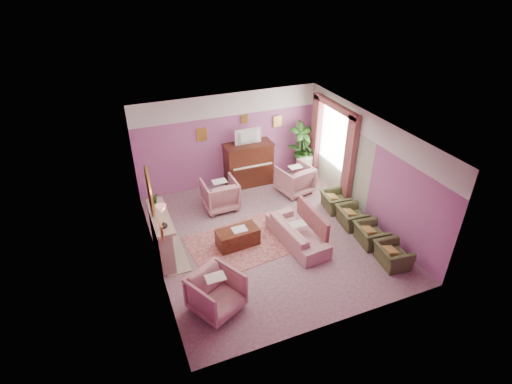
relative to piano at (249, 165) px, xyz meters
name	(u,v)px	position (x,y,z in m)	size (l,w,h in m)	color
floor	(269,236)	(-0.50, -2.68, -0.65)	(5.50, 6.00, 0.01)	gray
ceiling	(271,132)	(-0.50, -2.68, 2.15)	(5.50, 6.00, 0.01)	white
wall_back	(229,140)	(-0.50, 0.32, 0.75)	(5.50, 0.02, 2.80)	#844A8B
wall_front	(339,269)	(-0.50, -5.68, 0.75)	(5.50, 0.02, 2.80)	#844A8B
wall_left	(151,213)	(-3.25, -2.68, 0.75)	(0.02, 6.00, 2.80)	#844A8B
wall_right	(368,168)	(2.25, -2.68, 0.75)	(0.02, 6.00, 2.80)	#844A8B
picture_rail_band	(227,105)	(-0.50, 0.31, 1.82)	(5.50, 0.01, 0.65)	silver
stripe_panel	(338,158)	(2.23, -1.38, 0.42)	(0.01, 3.00, 2.15)	#AAB599
fireplace_surround	(162,238)	(-3.09, -2.48, -0.10)	(0.30, 1.40, 1.10)	tan
fireplace_inset	(167,242)	(-2.99, -2.48, -0.25)	(0.18, 0.72, 0.68)	black
fire_ember	(169,247)	(-2.95, -2.48, -0.43)	(0.06, 0.54, 0.10)	orange
mantel_shelf	(160,217)	(-3.06, -2.48, 0.47)	(0.40, 1.55, 0.07)	tan
hearth	(173,254)	(-2.89, -2.48, -0.64)	(0.55, 1.50, 0.02)	tan
mirror_frame	(149,192)	(-3.20, -2.48, 1.15)	(0.04, 0.72, 1.20)	gold
mirror_glass	(150,191)	(-3.17, -2.48, 1.15)	(0.01, 0.60, 1.06)	silver
sconce_shade	(161,209)	(-3.12, -3.53, 1.33)	(0.20, 0.20, 0.16)	#DF796F
piano	(249,165)	(0.00, 0.00, 0.00)	(1.40, 0.60, 1.30)	#401B10
piano_keyshelf	(253,168)	(0.00, -0.35, 0.07)	(1.30, 0.12, 0.06)	#401B10
piano_keys	(253,166)	(0.00, -0.35, 0.11)	(1.20, 0.08, 0.02)	white
piano_top	(248,145)	(0.00, 0.00, 0.66)	(1.45, 0.65, 0.04)	#401B10
television	(249,136)	(0.00, -0.05, 0.95)	(0.80, 0.12, 0.48)	black
print_back_left	(202,135)	(-1.30, 0.28, 1.07)	(0.30, 0.03, 0.38)	gold
print_back_right	(277,121)	(1.05, 0.28, 1.13)	(0.26, 0.03, 0.34)	gold
print_back_mid	(245,119)	(0.00, 0.28, 1.35)	(0.22, 0.03, 0.26)	gold
print_left_wall	(162,231)	(-3.21, -3.88, 1.07)	(0.03, 0.28, 0.36)	gold
window_blind	(335,135)	(2.20, -1.13, 1.05)	(0.03, 1.40, 1.80)	beige
curtain_left	(349,162)	(2.12, -2.05, 0.65)	(0.16, 0.34, 2.60)	brown
curtain_right	(315,137)	(2.12, -0.21, 0.65)	(0.16, 0.34, 2.60)	brown
pelmet	(336,106)	(2.12, -1.13, 1.91)	(0.16, 2.20, 0.16)	brown
mantel_plant	(155,198)	(-3.05, -1.93, 0.64)	(0.16, 0.16, 0.28)	#1F4A15
mantel_vase	(164,225)	(-3.05, -2.98, 0.58)	(0.16, 0.16, 0.16)	silver
area_rug	(242,243)	(-1.24, -2.72, -0.64)	(2.50, 1.80, 0.01)	#A35C57
coffee_table	(238,237)	(-1.34, -2.72, -0.43)	(1.00, 0.50, 0.45)	#482012
table_paper	(239,229)	(-1.29, -2.72, -0.20)	(0.35, 0.28, 0.01)	silver
sofa	(297,229)	(0.04, -3.16, -0.27)	(0.63, 1.89, 0.77)	tan
sofa_throw	(313,218)	(0.44, -3.16, -0.05)	(0.10, 1.43, 0.53)	brown
floral_armchair_left	(220,193)	(-1.21, -0.96, -0.18)	(0.90, 0.90, 0.94)	tan
floral_armchair_right	(295,178)	(1.07, -0.98, -0.18)	(0.90, 0.90, 0.94)	tan
floral_armchair_front	(216,291)	(-2.41, -4.49, -0.18)	(0.90, 0.90, 0.94)	tan
olive_chair_a	(393,252)	(1.68, -4.69, -0.32)	(0.54, 0.77, 0.66)	#484E2A
olive_chair_b	(371,232)	(1.68, -3.87, -0.32)	(0.54, 0.77, 0.66)	#484E2A
olive_chair_c	(352,214)	(1.68, -3.05, -0.32)	(0.54, 0.77, 0.66)	#484E2A
olive_chair_d	(335,199)	(1.68, -2.23, -0.32)	(0.54, 0.77, 0.66)	#484E2A
side_table	(304,165)	(1.83, -0.15, -0.30)	(0.52, 0.52, 0.70)	silver
side_plant_big	(305,150)	(1.83, -0.15, 0.22)	(0.30, 0.30, 0.34)	#1F4A15
side_plant_small	(310,152)	(1.95, -0.25, 0.19)	(0.16, 0.16, 0.28)	#1F4A15
palm_pot	(300,170)	(1.71, -0.09, -0.48)	(0.34, 0.34, 0.34)	#A87952
palm_plant	(301,145)	(1.71, -0.09, 0.41)	(0.76, 0.76, 1.44)	#1F4A15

